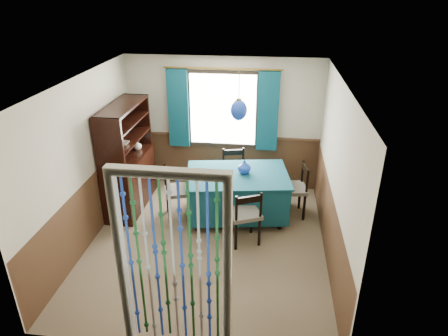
# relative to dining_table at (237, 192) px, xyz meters

# --- Properties ---
(floor) EXTENTS (4.00, 4.00, 0.00)m
(floor) POSITION_rel_dining_table_xyz_m (-0.39, -0.84, -0.46)
(floor) COLOR brown
(floor) RESTS_ON ground
(ceiling) EXTENTS (4.00, 4.00, 0.00)m
(ceiling) POSITION_rel_dining_table_xyz_m (-0.39, -0.84, 2.04)
(ceiling) COLOR silver
(ceiling) RESTS_ON ground
(wall_back) EXTENTS (3.60, 0.00, 3.60)m
(wall_back) POSITION_rel_dining_table_xyz_m (-0.39, 1.16, 0.79)
(wall_back) COLOR #BCB39A
(wall_back) RESTS_ON ground
(wall_front) EXTENTS (3.60, 0.00, 3.60)m
(wall_front) POSITION_rel_dining_table_xyz_m (-0.39, -2.84, 0.79)
(wall_front) COLOR #BCB39A
(wall_front) RESTS_ON ground
(wall_left) EXTENTS (0.00, 4.00, 4.00)m
(wall_left) POSITION_rel_dining_table_xyz_m (-2.19, -0.84, 0.79)
(wall_left) COLOR #BCB39A
(wall_left) RESTS_ON ground
(wall_right) EXTENTS (0.00, 4.00, 4.00)m
(wall_right) POSITION_rel_dining_table_xyz_m (1.41, -0.84, 0.79)
(wall_right) COLOR #BCB39A
(wall_right) RESTS_ON ground
(wainscot_back) EXTENTS (3.60, 0.00, 3.60)m
(wainscot_back) POSITION_rel_dining_table_xyz_m (-0.39, 1.15, 0.04)
(wainscot_back) COLOR #452C1A
(wainscot_back) RESTS_ON ground
(wainscot_front) EXTENTS (3.60, 0.00, 3.60)m
(wainscot_front) POSITION_rel_dining_table_xyz_m (-0.39, -2.82, 0.04)
(wainscot_front) COLOR #452C1A
(wainscot_front) RESTS_ON ground
(wainscot_left) EXTENTS (0.00, 4.00, 4.00)m
(wainscot_left) POSITION_rel_dining_table_xyz_m (-2.17, -0.84, 0.04)
(wainscot_left) COLOR #452C1A
(wainscot_left) RESTS_ON ground
(wainscot_right) EXTENTS (0.00, 4.00, 4.00)m
(wainscot_right) POSITION_rel_dining_table_xyz_m (1.40, -0.84, 0.04)
(wainscot_right) COLOR #452C1A
(wainscot_right) RESTS_ON ground
(window) EXTENTS (1.32, 0.12, 1.42)m
(window) POSITION_rel_dining_table_xyz_m (-0.39, 1.11, 1.09)
(window) COLOR black
(window) RESTS_ON wall_back
(doorway) EXTENTS (1.16, 0.12, 2.18)m
(doorway) POSITION_rel_dining_table_xyz_m (-0.39, -2.78, 0.59)
(doorway) COLOR silver
(doorway) RESTS_ON ground
(dining_table) EXTENTS (1.82, 1.39, 0.80)m
(dining_table) POSITION_rel_dining_table_xyz_m (0.00, 0.00, 0.00)
(dining_table) COLOR #0E3C49
(dining_table) RESTS_ON floor
(chair_near) EXTENTS (0.59, 0.58, 0.92)m
(chair_near) POSITION_rel_dining_table_xyz_m (0.18, -0.74, 0.03)
(chair_near) COLOR black
(chair_near) RESTS_ON floor
(chair_far) EXTENTS (0.53, 0.52, 0.91)m
(chair_far) POSITION_rel_dining_table_xyz_m (-0.13, 0.70, 0.02)
(chair_far) COLOR black
(chair_far) RESTS_ON floor
(chair_left) EXTENTS (0.56, 0.57, 0.92)m
(chair_left) POSITION_rel_dining_table_xyz_m (-1.02, -0.13, 0.03)
(chair_left) COLOR black
(chair_left) RESTS_ON floor
(chair_right) EXTENTS (0.51, 0.52, 0.94)m
(chair_right) POSITION_rel_dining_table_xyz_m (0.95, 0.18, 0.04)
(chair_right) COLOR black
(chair_right) RESTS_ON floor
(sideboard) EXTENTS (0.51, 1.43, 1.86)m
(sideboard) POSITION_rel_dining_table_xyz_m (-1.92, 0.15, 0.18)
(sideboard) COLOR black
(sideboard) RESTS_ON floor
(pendant_lamp) EXTENTS (0.26, 0.26, 0.77)m
(pendant_lamp) POSITION_rel_dining_table_xyz_m (-0.00, 0.00, 1.43)
(pendant_lamp) COLOR olive
(pendant_lamp) RESTS_ON ceiling
(vase_table) EXTENTS (0.23, 0.23, 0.21)m
(vase_table) POSITION_rel_dining_table_xyz_m (0.10, 0.06, 0.44)
(vase_table) COLOR #16389B
(vase_table) RESTS_ON dining_table
(bowl_shelf) EXTENTS (0.23, 0.23, 0.05)m
(bowl_shelf) POSITION_rel_dining_table_xyz_m (-1.86, -0.11, 0.84)
(bowl_shelf) COLOR beige
(bowl_shelf) RESTS_ON sideboard
(vase_sideboard) EXTENTS (0.20, 0.20, 0.18)m
(vase_sideboard) POSITION_rel_dining_table_xyz_m (-1.86, 0.53, 0.56)
(vase_sideboard) COLOR beige
(vase_sideboard) RESTS_ON sideboard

